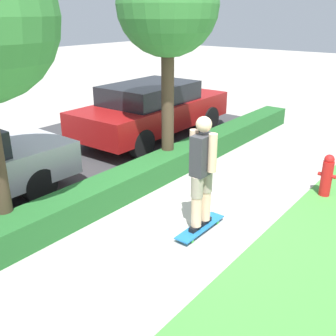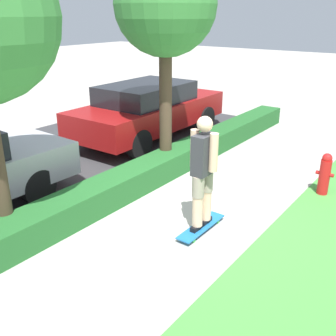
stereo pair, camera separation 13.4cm
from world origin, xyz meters
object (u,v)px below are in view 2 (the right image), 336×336
tree_mid (165,7)px  parked_car_middle (149,109)px  fire_hydrant (325,174)px  skateboard (201,227)px  skater_person (203,170)px

tree_mid → parked_car_middle: (1.59, 1.75, -2.46)m
fire_hydrant → tree_mid: bearing=104.4°
parked_car_middle → skateboard: bearing=-132.4°
skateboard → tree_mid: (1.68, 1.95, 3.17)m
skateboard → skater_person: bearing=-90.0°
skateboard → fire_hydrant: (2.46, -1.09, 0.33)m
skater_person → tree_mid: size_ratio=0.41×
skater_person → fire_hydrant: 2.76m
skater_person → parked_car_middle: skater_person is taller
parked_car_middle → fire_hydrant: 4.88m
skateboard → skater_person: 0.94m
tree_mid → fire_hydrant: bearing=-75.6°
skateboard → parked_car_middle: parked_car_middle is taller
skateboard → parked_car_middle: size_ratio=0.22×
skateboard → skater_person: (0.00, -0.00, 0.94)m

